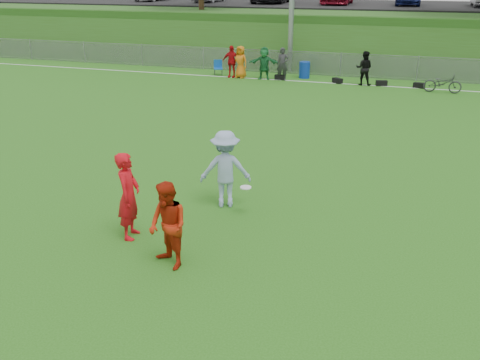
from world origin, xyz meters
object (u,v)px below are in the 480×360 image
at_px(player_red_center, 168,226).
at_px(frisbee, 246,187).
at_px(recycling_bin, 304,70).
at_px(bicycle, 443,83).
at_px(player_red_left, 129,196).
at_px(player_blue, 225,169).

height_order(player_red_center, frisbee, player_red_center).
bearing_deg(recycling_bin, bicycle, -13.79).
xyz_separation_m(player_red_left, frisbee, (2.06, 1.81, -0.26)).
height_order(player_red_center, bicycle, player_red_center).
distance_m(player_red_left, player_red_center, 1.60).
bearing_deg(bicycle, recycling_bin, 78.81).
xyz_separation_m(player_blue, bicycle, (5.58, 15.48, -0.51)).
bearing_deg(recycling_bin, frisbee, -83.45).
bearing_deg(frisbee, recycling_bin, 96.55).
relative_size(frisbee, recycling_bin, 0.31).
bearing_deg(player_blue, bicycle, -128.74).
bearing_deg(player_red_center, player_red_left, 179.47).
xyz_separation_m(player_red_center, player_blue, (0.11, 3.09, 0.08)).
xyz_separation_m(player_red_left, recycling_bin, (0.05, 19.38, -0.53)).
height_order(player_red_left, player_red_center, player_red_left).
bearing_deg(bicycle, frisbee, 165.27).
bearing_deg(bicycle, player_red_left, 160.95).
xyz_separation_m(player_red_center, frisbee, (0.74, 2.71, -0.17)).
bearing_deg(player_red_left, player_red_center, -134.66).
distance_m(player_red_left, bicycle, 19.02).
height_order(player_red_center, recycling_bin, player_red_center).
height_order(player_red_center, player_blue, player_blue).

